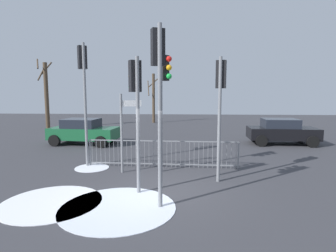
{
  "coord_description": "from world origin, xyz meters",
  "views": [
    {
      "loc": [
        0.86,
        -7.96,
        2.94
      ],
      "look_at": [
        0.19,
        3.26,
        1.59
      ],
      "focal_mm": 29.5,
      "sensor_mm": 36.0,
      "label": 1
    }
  ],
  "objects_px": {
    "traffic_light_foreground_right": "(135,94)",
    "car_black_mid": "(282,131)",
    "car_green_near": "(83,131)",
    "traffic_light_rear_right": "(83,77)",
    "traffic_light_mid_right": "(164,86)",
    "direction_sign_post": "(123,129)",
    "bare_tree_centre": "(154,97)",
    "traffic_light_rear_left": "(221,91)",
    "traffic_light_foreground_left": "(158,75)",
    "bare_tree_left": "(46,93)"
  },
  "relations": [
    {
      "from": "traffic_light_foreground_right",
      "to": "car_black_mid",
      "type": "bearing_deg",
      "value": 15.82
    },
    {
      "from": "traffic_light_foreground_right",
      "to": "car_green_near",
      "type": "bearing_deg",
      "value": 87.21
    },
    {
      "from": "traffic_light_foreground_right",
      "to": "traffic_light_rear_right",
      "type": "relative_size",
      "value": 0.81
    },
    {
      "from": "traffic_light_mid_right",
      "to": "car_green_near",
      "type": "distance_m",
      "value": 7.77
    },
    {
      "from": "traffic_light_mid_right",
      "to": "traffic_light_rear_right",
      "type": "relative_size",
      "value": 0.9
    },
    {
      "from": "traffic_light_rear_right",
      "to": "direction_sign_post",
      "type": "height_order",
      "value": "traffic_light_rear_right"
    },
    {
      "from": "car_green_near",
      "to": "bare_tree_centre",
      "type": "distance_m",
      "value": 12.24
    },
    {
      "from": "traffic_light_mid_right",
      "to": "direction_sign_post",
      "type": "distance_m",
      "value": 2.16
    },
    {
      "from": "car_green_near",
      "to": "bare_tree_centre",
      "type": "relative_size",
      "value": 0.8
    },
    {
      "from": "traffic_light_foreground_right",
      "to": "car_green_near",
      "type": "distance_m",
      "value": 8.87
    },
    {
      "from": "traffic_light_rear_left",
      "to": "traffic_light_foreground_left",
      "type": "height_order",
      "value": "traffic_light_foreground_left"
    },
    {
      "from": "traffic_light_foreground_right",
      "to": "bare_tree_left",
      "type": "distance_m",
      "value": 17.57
    },
    {
      "from": "traffic_light_foreground_left",
      "to": "direction_sign_post",
      "type": "distance_m",
      "value": 3.75
    },
    {
      "from": "traffic_light_foreground_left",
      "to": "car_black_mid",
      "type": "bearing_deg",
      "value": 33.31
    },
    {
      "from": "car_green_near",
      "to": "traffic_light_rear_right",
      "type": "bearing_deg",
      "value": -63.21
    },
    {
      "from": "direction_sign_post",
      "to": "traffic_light_mid_right",
      "type": "bearing_deg",
      "value": -14.46
    },
    {
      "from": "traffic_light_rear_left",
      "to": "bare_tree_left",
      "type": "height_order",
      "value": "bare_tree_left"
    },
    {
      "from": "traffic_light_foreground_left",
      "to": "bare_tree_centre",
      "type": "xyz_separation_m",
      "value": [
        -2.37,
        20.19,
        -0.81
      ]
    },
    {
      "from": "traffic_light_rear_left",
      "to": "bare_tree_centre",
      "type": "relative_size",
      "value": 0.83
    },
    {
      "from": "traffic_light_foreground_left",
      "to": "car_black_mid",
      "type": "distance_m",
      "value": 11.33
    },
    {
      "from": "traffic_light_foreground_left",
      "to": "direction_sign_post",
      "type": "height_order",
      "value": "traffic_light_foreground_left"
    },
    {
      "from": "traffic_light_rear_left",
      "to": "direction_sign_post",
      "type": "distance_m",
      "value": 3.74
    },
    {
      "from": "traffic_light_mid_right",
      "to": "traffic_light_rear_right",
      "type": "bearing_deg",
      "value": -63.38
    },
    {
      "from": "traffic_light_mid_right",
      "to": "traffic_light_foreground_right",
      "type": "xyz_separation_m",
      "value": [
        -0.67,
        -2.03,
        -0.3
      ]
    },
    {
      "from": "traffic_light_mid_right",
      "to": "car_green_near",
      "type": "relative_size",
      "value": 1.11
    },
    {
      "from": "bare_tree_centre",
      "to": "traffic_light_mid_right",
      "type": "bearing_deg",
      "value": -82.43
    },
    {
      "from": "traffic_light_rear_left",
      "to": "car_green_near",
      "type": "height_order",
      "value": "traffic_light_rear_left"
    },
    {
      "from": "traffic_light_rear_left",
      "to": "car_black_mid",
      "type": "xyz_separation_m",
      "value": [
        4.42,
        6.88,
        -2.23
      ]
    },
    {
      "from": "traffic_light_rear_left",
      "to": "traffic_light_foreground_right",
      "type": "bearing_deg",
      "value": -140.36
    },
    {
      "from": "car_green_near",
      "to": "bare_tree_left",
      "type": "height_order",
      "value": "bare_tree_left"
    },
    {
      "from": "traffic_light_mid_right",
      "to": "traffic_light_foreground_left",
      "type": "bearing_deg",
      "value": 43.03
    },
    {
      "from": "traffic_light_rear_right",
      "to": "bare_tree_centre",
      "type": "bearing_deg",
      "value": 48.04
    },
    {
      "from": "traffic_light_mid_right",
      "to": "traffic_light_rear_left",
      "type": "height_order",
      "value": "traffic_light_mid_right"
    },
    {
      "from": "traffic_light_rear_right",
      "to": "car_black_mid",
      "type": "relative_size",
      "value": 1.26
    },
    {
      "from": "car_green_near",
      "to": "traffic_light_mid_right",
      "type": "bearing_deg",
      "value": -41.52
    },
    {
      "from": "traffic_light_rear_left",
      "to": "car_green_near",
      "type": "distance_m",
      "value": 9.6
    },
    {
      "from": "car_green_near",
      "to": "bare_tree_left",
      "type": "bearing_deg",
      "value": 134.46
    },
    {
      "from": "direction_sign_post",
      "to": "bare_tree_centre",
      "type": "height_order",
      "value": "bare_tree_centre"
    },
    {
      "from": "traffic_light_rear_left",
      "to": "direction_sign_post",
      "type": "relative_size",
      "value": 1.4
    },
    {
      "from": "direction_sign_post",
      "to": "car_black_mid",
      "type": "relative_size",
      "value": 0.75
    },
    {
      "from": "bare_tree_centre",
      "to": "traffic_light_rear_left",
      "type": "bearing_deg",
      "value": -76.83
    },
    {
      "from": "traffic_light_rear_right",
      "to": "car_green_near",
      "type": "distance_m",
      "value": 5.61
    },
    {
      "from": "traffic_light_rear_left",
      "to": "traffic_light_rear_right",
      "type": "distance_m",
      "value": 5.49
    },
    {
      "from": "traffic_light_foreground_right",
      "to": "traffic_light_foreground_left",
      "type": "distance_m",
      "value": 1.33
    },
    {
      "from": "direction_sign_post",
      "to": "bare_tree_left",
      "type": "bearing_deg",
      "value": 108.38
    },
    {
      "from": "car_green_near",
      "to": "bare_tree_left",
      "type": "xyz_separation_m",
      "value": [
        -5.68,
        7.0,
        2.13
      ]
    },
    {
      "from": "traffic_light_rear_right",
      "to": "direction_sign_post",
      "type": "xyz_separation_m",
      "value": [
        1.78,
        -0.95,
        -1.93
      ]
    },
    {
      "from": "traffic_light_mid_right",
      "to": "traffic_light_foreground_left",
      "type": "relative_size",
      "value": 0.95
    },
    {
      "from": "direction_sign_post",
      "to": "traffic_light_foreground_left",
      "type": "bearing_deg",
      "value": -79.81
    },
    {
      "from": "bare_tree_left",
      "to": "traffic_light_foreground_right",
      "type": "bearing_deg",
      "value": -55.13
    }
  ]
}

